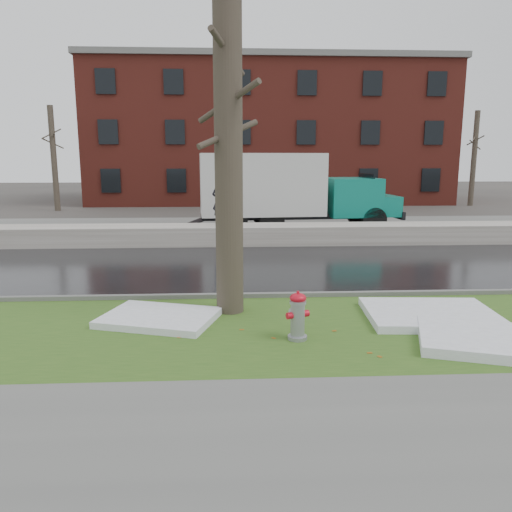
{
  "coord_description": "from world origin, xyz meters",
  "views": [
    {
      "loc": [
        -1.01,
        -10.46,
        3.3
      ],
      "look_at": [
        -0.39,
        1.22,
        1.0
      ],
      "focal_mm": 35.0,
      "sensor_mm": 36.0,
      "label": 1
    }
  ],
  "objects_px": {
    "fire_hydrant": "(298,314)",
    "worker": "(220,201)",
    "tree": "(228,138)",
    "box_truck": "(286,190)"
  },
  "relations": [
    {
      "from": "tree",
      "to": "box_truck",
      "type": "height_order",
      "value": "tree"
    },
    {
      "from": "tree",
      "to": "worker",
      "type": "distance_m",
      "value": 9.58
    },
    {
      "from": "fire_hydrant",
      "to": "worker",
      "type": "height_order",
      "value": "worker"
    },
    {
      "from": "fire_hydrant",
      "to": "tree",
      "type": "relative_size",
      "value": 0.13
    },
    {
      "from": "fire_hydrant",
      "to": "worker",
      "type": "bearing_deg",
      "value": 77.23
    },
    {
      "from": "box_truck",
      "to": "worker",
      "type": "distance_m",
      "value": 4.28
    },
    {
      "from": "box_truck",
      "to": "worker",
      "type": "relative_size",
      "value": 6.08
    },
    {
      "from": "fire_hydrant",
      "to": "worker",
      "type": "relative_size",
      "value": 0.52
    },
    {
      "from": "worker",
      "to": "box_truck",
      "type": "bearing_deg",
      "value": -117.96
    },
    {
      "from": "fire_hydrant",
      "to": "tree",
      "type": "bearing_deg",
      "value": 103.5
    }
  ]
}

